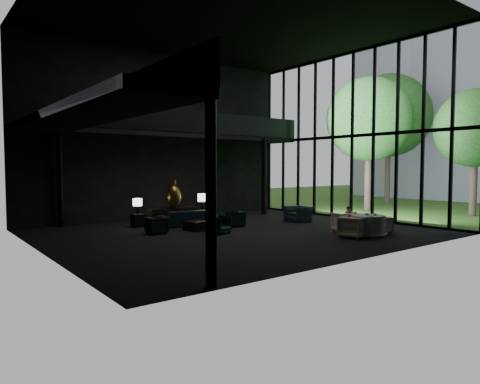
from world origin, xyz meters
TOP-DOWN VIEW (x-y plane):
  - floor at (0.00, 0.00)m, footprint 14.00×12.00m
  - ceiling at (0.00, 0.00)m, footprint 14.00×12.00m
  - wall_back at (0.00, 6.00)m, footprint 14.00×0.04m
  - wall_front at (0.00, -6.00)m, footprint 14.00×0.04m
  - wall_left at (-7.00, 0.00)m, footprint 0.04×12.00m
  - curtain_wall at (6.95, 0.00)m, footprint 0.20×12.00m
  - mezzanine_left at (-6.00, 0.00)m, footprint 2.00×12.00m
  - mezzanine_back at (1.00, 5.00)m, footprint 12.00×2.00m
  - railing_left at (-5.00, 0.00)m, footprint 0.06×12.00m
  - railing_back at (1.00, 4.00)m, footprint 12.00×0.06m
  - column_sw at (-5.00, -5.70)m, footprint 0.24×0.24m
  - column_nw at (-5.00, 5.70)m, footprint 0.24×0.24m
  - column_ne at (4.80, 4.00)m, footprint 0.24×0.24m
  - tree_near at (11.00, 2.00)m, footprint 4.80×4.80m
  - tree_mid at (13.00, -3.00)m, footprint 4.00×4.00m
  - tree_far at (16.00, 4.00)m, footprint 5.60×5.60m
  - console at (-0.85, 3.58)m, footprint 2.24×0.51m
  - bronze_urn at (-0.85, 3.49)m, footprint 0.66×0.66m
  - side_table_left at (-2.45, 3.63)m, footprint 0.49×0.49m
  - table_lamp_left at (-2.45, 3.69)m, footprint 0.39×0.39m
  - side_table_right at (0.75, 3.50)m, footprint 0.48×0.48m
  - table_lamp_right at (0.75, 3.65)m, footprint 0.45×0.45m
  - sofa at (-0.72, 2.67)m, footprint 2.69×1.11m
  - lounge_armchair_west at (-2.68, 1.47)m, footprint 0.59×0.63m
  - lounge_armchair_east at (0.85, 1.24)m, footprint 0.81×0.83m
  - lounge_armchair_south at (-0.79, 0.11)m, footprint 0.85×0.82m
  - window_armchair at (4.16, 0.80)m, footprint 0.77×1.13m
  - coffee_table at (-0.99, 1.31)m, footprint 0.93×0.93m
  - dining_table at (3.26, -3.63)m, footprint 1.37×1.37m
  - dining_chair_north at (3.18, -2.69)m, footprint 1.18×1.15m
  - dining_chair_east at (4.13, -3.58)m, footprint 0.64×0.67m
  - dining_chair_west at (2.42, -3.60)m, footprint 1.03×1.07m
  - child at (3.27, -2.75)m, footprint 0.26×0.26m
  - plate_a at (3.03, -3.86)m, footprint 0.30×0.30m
  - plate_b at (3.39, -3.42)m, footprint 0.27×0.27m
  - saucer at (3.43, -3.78)m, footprint 0.15×0.15m
  - coffee_cup at (3.53, -3.73)m, footprint 0.11×0.11m
  - cereal_bowl at (3.26, -3.59)m, footprint 0.17×0.17m
  - cream_pot at (3.30, -3.92)m, footprint 0.07×0.07m

SIDE VIEW (x-z plane):
  - floor at x=0.00m, z-range -0.01..0.01m
  - coffee_table at x=-0.99m, z-range 0.00..0.37m
  - side_table_right at x=0.75m, z-range 0.00..0.52m
  - side_table_left at x=-2.45m, z-range 0.00..0.54m
  - dining_chair_east at x=4.13m, z-range 0.00..0.63m
  - lounge_armchair_west at x=-2.68m, z-range 0.00..0.64m
  - dining_table at x=3.26m, z-range -0.05..0.70m
  - lounge_armchair_east at x=0.85m, z-range 0.00..0.67m
  - lounge_armchair_south at x=-0.79m, z-range 0.00..0.71m
  - console at x=-0.85m, z-range 0.00..0.71m
  - dining_chair_west at x=2.42m, z-range 0.00..0.93m
  - window_armchair at x=4.16m, z-range 0.00..0.95m
  - dining_chair_north at x=3.18m, z-range 0.00..0.96m
  - sofa at x=-0.72m, z-range 0.00..1.02m
  - child at x=3.27m, z-range 0.45..1.01m
  - saucer at x=3.43m, z-range 0.75..0.76m
  - plate_b at x=3.39m, z-range 0.75..0.77m
  - plate_a at x=3.03m, z-range 0.75..0.77m
  - cream_pot at x=3.30m, z-range 0.75..0.83m
  - cereal_bowl at x=3.26m, z-range 0.75..0.83m
  - coffee_cup at x=3.53m, z-range 0.76..0.83m
  - table_lamp_left at x=-2.45m, z-range 0.68..1.33m
  - table_lamp_right at x=0.75m, z-range 0.68..1.43m
  - bronze_urn at x=-0.85m, z-range 0.62..1.85m
  - column_sw at x=-5.00m, z-range 0.00..4.00m
  - column_nw at x=-5.00m, z-range 0.00..4.00m
  - column_ne at x=4.80m, z-range 0.00..4.00m
  - wall_back at x=0.00m, z-range 0.00..8.00m
  - wall_front at x=0.00m, z-range 0.00..8.00m
  - wall_left at x=-7.00m, z-range 0.00..8.00m
  - curtain_wall at x=6.95m, z-range 0.00..8.00m
  - mezzanine_left at x=-6.00m, z-range 3.88..4.12m
  - mezzanine_back at x=1.00m, z-range 3.88..4.12m
  - tree_mid at x=13.00m, z-range 1.23..7.73m
  - railing_left at x=-5.00m, z-range 4.10..5.10m
  - railing_back at x=1.00m, z-range 4.10..5.10m
  - tree_near at x=11.00m, z-range 1.41..9.06m
  - tree_far at x=16.00m, z-range 1.59..10.39m
  - ceiling at x=0.00m, z-range 7.99..8.01m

